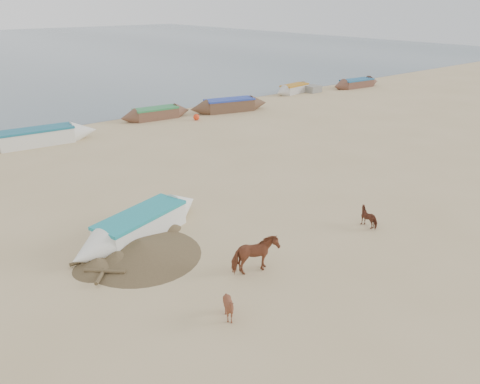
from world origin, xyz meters
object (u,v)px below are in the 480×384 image
Objects in this scene: calf_front at (229,308)px; calf_right at (370,217)px; cow_adult at (255,255)px; near_canoe at (141,225)px.

calf_right is at bearing 77.27° from calf_front.
cow_adult is at bearing 102.24° from calf_front.
calf_front is 7.68m from calf_right.
near_canoe is at bearing 153.99° from calf_front.
calf_right is at bearing -78.35° from cow_adult.
near_canoe is at bearing 33.99° from cow_adult.
cow_adult is 1.96× the size of calf_right.
calf_front is 0.14× the size of near_canoe.
calf_right is (7.59, 1.15, -0.04)m from calf_front.
near_canoe is (-1.60, 4.41, -0.15)m from cow_adult.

